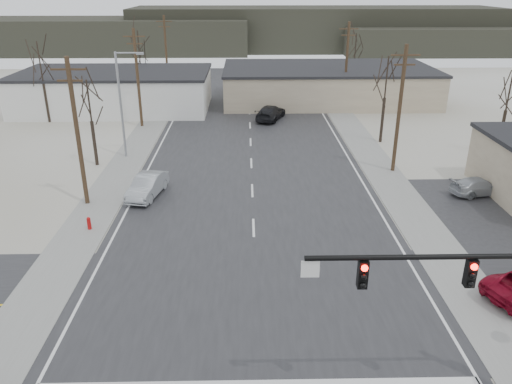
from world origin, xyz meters
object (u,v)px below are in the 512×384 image
car_far_a (271,113)px  car_parked_silver (479,186)px  traffic_signal_mast (498,296)px  sedan_crossing (147,186)px  fire_hydrant (89,223)px  car_far_b (241,87)px

car_far_a → car_parked_silver: 25.56m
traffic_signal_mast → car_parked_silver: (8.45, 19.20, -4.03)m
sedan_crossing → car_far_a: bearing=77.1°
traffic_signal_mast → sedan_crossing: traffic_signal_mast is taller
traffic_signal_mast → fire_hydrant: traffic_signal_mast is taller
traffic_signal_mast → car_parked_silver: bearing=66.3°
car_parked_silver → car_far_b: bearing=11.5°
sedan_crossing → car_far_b: size_ratio=1.32×
fire_hydrant → car_parked_silver: bearing=10.7°
car_far_b → car_far_a: bearing=-56.0°
fire_hydrant → car_far_a: bearing=64.6°
car_far_a → car_far_b: car_far_a is taller
traffic_signal_mast → car_parked_silver: 21.36m
car_far_b → car_parked_silver: 40.83m
car_parked_silver → car_far_a: bearing=19.6°
fire_hydrant → car_far_b: 42.93m
car_far_b → sedan_crossing: bearing=-78.1°
traffic_signal_mast → car_far_a: size_ratio=1.64×
car_parked_silver → sedan_crossing: bearing=75.9°
fire_hydrant → car_far_a: 29.17m
traffic_signal_mast → car_parked_silver: traffic_signal_mast is taller
car_far_a → car_far_b: (-3.34, 15.59, -0.19)m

